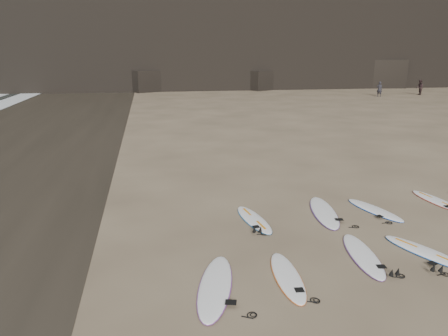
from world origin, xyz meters
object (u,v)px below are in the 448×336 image
object	(u,v)px
surfboard_2	(363,255)
surfboard_3	(426,252)
surfboard_8	(437,201)
surfboard_1	(287,276)
surfboard_0	(215,286)
surfboard_7	(375,210)
person_a	(379,89)
surfboard_6	(324,212)
surfboard_5	(254,219)
person_b	(420,87)

from	to	relation	value
surfboard_2	surfboard_3	world-z (taller)	surfboard_2
surfboard_8	surfboard_1	bearing A→B (deg)	-153.81
surfboard_0	surfboard_1	bearing A→B (deg)	19.45
surfboard_7	surfboard_2	bearing A→B (deg)	-139.02
surfboard_3	person_a	xyz separation A→B (m)	(17.79, 34.57, 0.75)
surfboard_1	surfboard_8	distance (m)	7.33
surfboard_6	person_a	xyz separation A→B (m)	(19.15, 31.59, 0.74)
surfboard_5	surfboard_7	distance (m)	3.80
surfboard_1	person_a	distance (m)	41.13
surfboard_1	surfboard_2	distance (m)	2.17
surfboard_5	surfboard_8	size ratio (longest dim) A/B	1.02
surfboard_7	person_b	world-z (taller)	person_b
surfboard_0	surfboard_1	size ratio (longest dim) A/B	1.19
surfboard_2	surfboard_7	world-z (taller)	surfboard_2
surfboard_2	surfboard_3	bearing A→B (deg)	3.77
person_a	surfboard_7	bearing A→B (deg)	106.39
surfboard_2	person_b	size ratio (longest dim) A/B	1.47
surfboard_5	surfboard_6	bearing A→B (deg)	-3.10
surfboard_1	surfboard_8	xyz separation A→B (m)	(6.24, 3.85, -0.00)
surfboard_6	surfboard_7	size ratio (longest dim) A/B	1.23
surfboard_5	surfboard_8	world-z (taller)	surfboard_5
surfboard_0	person_a	size ratio (longest dim) A/B	1.69
surfboard_0	surfboard_3	world-z (taller)	surfboard_0
surfboard_6	surfboard_8	distance (m)	3.99
person_a	person_b	xyz separation A→B (m)	(5.27, 0.90, 0.03)
surfboard_8	person_a	bearing A→B (deg)	58.58
surfboard_7	surfboard_8	bearing A→B (deg)	-6.07
surfboard_3	surfboard_7	xyz separation A→B (m)	(0.23, 2.90, -0.00)
person_a	surfboard_3	bearing A→B (deg)	108.17
surfboard_2	surfboard_3	size ratio (longest dim) A/B	1.05
surfboard_6	person_b	bearing A→B (deg)	63.69
surfboard_1	surfboard_6	size ratio (longest dim) A/B	0.82
surfboard_0	surfboard_5	xyz separation A→B (m)	(1.65, 3.44, -0.01)
surfboard_3	surfboard_7	world-z (taller)	surfboard_3
surfboard_3	person_a	size ratio (longest dim) A/B	1.47
surfboard_0	surfboard_3	distance (m)	5.26
surfboard_1	surfboard_2	bearing A→B (deg)	21.71
surfboard_0	surfboard_7	world-z (taller)	surfboard_0
surfboard_0	surfboard_1	xyz separation A→B (m)	(1.58, 0.13, -0.01)
surfboard_2	surfboard_7	size ratio (longest dim) A/B	1.09
surfboard_2	surfboard_8	size ratio (longest dim) A/B	1.10
surfboard_0	surfboard_5	distance (m)	3.81
surfboard_1	person_a	world-z (taller)	person_a
surfboard_6	surfboard_1	bearing A→B (deg)	-112.27
surfboard_5	surfboard_8	distance (m)	6.20
surfboard_1	person_b	size ratio (longest dim) A/B	1.36
surfboard_5	surfboard_6	size ratio (longest dim) A/B	0.83
surfboard_5	surfboard_6	xyz separation A→B (m)	(2.20, 0.20, 0.01)
surfboard_5	person_a	size ratio (longest dim) A/B	1.43
surfboard_8	surfboard_2	bearing A→B (deg)	-148.08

